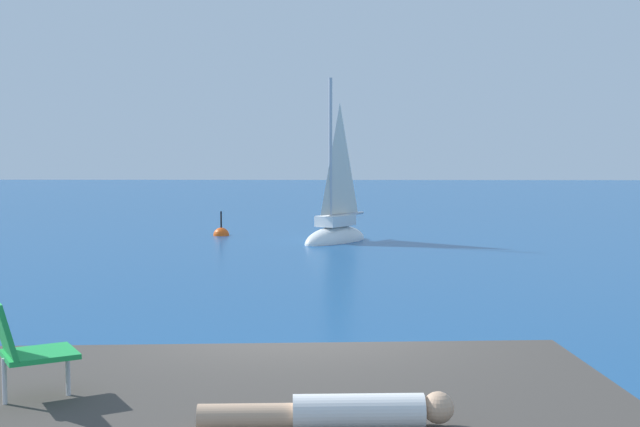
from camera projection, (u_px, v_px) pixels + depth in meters
name	position (u px, v px, depth m)	size (l,w,h in m)	color
ground_plane	(298.00, 415.00, 9.07)	(160.00, 160.00, 0.00)	navy
sailboat_near	(336.00, 232.00, 26.75)	(2.58, 3.10, 5.79)	white
person_sunbather	(339.00, 412.00, 5.64)	(1.76, 0.30, 0.25)	white
beach_chair	(24.00, 344.00, 6.24)	(0.76, 0.72, 0.80)	green
marker_buoy	(221.00, 235.00, 28.83)	(0.56, 0.56, 1.13)	#EA5114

